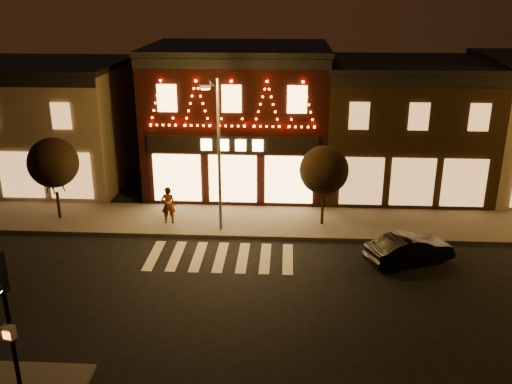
# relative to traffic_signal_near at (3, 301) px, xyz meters

# --- Properties ---
(ground) EXTENTS (120.00, 120.00, 0.00)m
(ground) POSITION_rel_traffic_signal_near_xyz_m (4.40, 6.15, -3.66)
(ground) COLOR black
(ground) RESTS_ON ground
(sidewalk_far) EXTENTS (44.00, 4.00, 0.15)m
(sidewalk_far) POSITION_rel_traffic_signal_near_xyz_m (6.40, 14.15, -3.59)
(sidewalk_far) COLOR #47423D
(sidewalk_far) RESTS_ON ground
(building_left) EXTENTS (12.20, 8.28, 7.30)m
(building_left) POSITION_rel_traffic_signal_near_xyz_m (-8.60, 20.15, 0.00)
(building_left) COLOR #736651
(building_left) RESTS_ON ground
(building_pulp) EXTENTS (10.20, 8.34, 8.30)m
(building_pulp) POSITION_rel_traffic_signal_near_xyz_m (4.40, 20.13, 0.50)
(building_pulp) COLOR black
(building_pulp) RESTS_ON ground
(building_right_a) EXTENTS (9.20, 8.28, 7.50)m
(building_right_a) POSITION_rel_traffic_signal_near_xyz_m (13.90, 20.15, 0.10)
(building_right_a) COLOR #382513
(building_right_a) RESTS_ON ground
(traffic_signal_near) EXTENTS (0.41, 0.52, 4.98)m
(traffic_signal_near) POSITION_rel_traffic_signal_near_xyz_m (0.00, 0.00, 0.00)
(traffic_signal_near) COLOR black
(traffic_signal_near) RESTS_ON sidewalk_near
(streetlamp_mid) EXTENTS (0.67, 1.68, 7.36)m
(streetlamp_mid) POSITION_rel_traffic_signal_near_xyz_m (4.04, 12.72, 0.81)
(streetlamp_mid) COLOR #59595E
(streetlamp_mid) RESTS_ON sidewalk_far
(tree_left) EXTENTS (2.52, 2.52, 4.21)m
(tree_left) POSITION_rel_traffic_signal_near_xyz_m (-4.38, 13.94, -0.56)
(tree_left) COLOR black
(tree_left) RESTS_ON sidewalk_far
(tree_right) EXTENTS (2.40, 2.40, 4.01)m
(tree_right) POSITION_rel_traffic_signal_near_xyz_m (9.09, 13.91, -0.70)
(tree_right) COLOR black
(tree_right) RESTS_ON sidewalk_far
(dark_sedan) EXTENTS (4.12, 2.82, 1.29)m
(dark_sedan) POSITION_rel_traffic_signal_near_xyz_m (12.67, 10.12, -3.02)
(dark_sedan) COLOR black
(dark_sedan) RESTS_ON ground
(pedestrian) EXTENTS (0.75, 0.54, 1.92)m
(pedestrian) POSITION_rel_traffic_signal_near_xyz_m (1.40, 13.56, -2.55)
(pedestrian) COLOR gray
(pedestrian) RESTS_ON sidewalk_far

